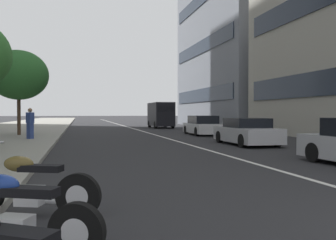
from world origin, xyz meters
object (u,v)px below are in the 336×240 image
at_px(motorcycle_nearest_camera, 11,216).
at_px(motorcycle_by_sign_pole, 28,188).
at_px(car_approaching_light, 247,132).
at_px(street_tree_far_plaza, 19,75).
at_px(pedestrian_on_plaza, 30,123).
at_px(car_far_down_avenue, 202,126).
at_px(delivery_van_ahead, 161,114).

relative_size(motorcycle_nearest_camera, motorcycle_by_sign_pole, 0.93).
height_order(motorcycle_by_sign_pole, car_approaching_light, car_approaching_light).
bearing_deg(street_tree_far_plaza, pedestrian_on_plaza, -163.53).
bearing_deg(street_tree_far_plaza, car_far_down_avenue, -91.94).
distance_m(motorcycle_nearest_camera, car_approaching_light, 15.06).
height_order(car_approaching_light, street_tree_far_plaza, street_tree_far_plaza).
xyz_separation_m(car_far_down_avenue, street_tree_far_plaza, (0.42, 12.31, 3.35)).
bearing_deg(street_tree_far_plaza, motorcycle_by_sign_pole, -171.08).
bearing_deg(car_far_down_avenue, car_approaching_light, 178.66).
xyz_separation_m(street_tree_far_plaza, pedestrian_on_plaza, (-3.94, -1.16, -3.00)).
xyz_separation_m(car_approaching_light, pedestrian_on_plaza, (4.64, 10.63, 0.38)).
relative_size(delivery_van_ahead, pedestrian_on_plaza, 3.02).
height_order(motorcycle_nearest_camera, car_far_down_avenue, motorcycle_nearest_camera).
bearing_deg(delivery_van_ahead, car_far_down_avenue, -178.64).
relative_size(car_approaching_light, delivery_van_ahead, 0.86).
bearing_deg(delivery_van_ahead, motorcycle_nearest_camera, 165.28).
xyz_separation_m(car_far_down_avenue, pedestrian_on_plaza, (-3.52, 11.15, 0.35)).
bearing_deg(car_far_down_avenue, motorcycle_nearest_camera, 157.89).
relative_size(delivery_van_ahead, street_tree_far_plaza, 0.93).
xyz_separation_m(motorcycle_nearest_camera, car_approaching_light, (12.25, -8.75, 0.18)).
xyz_separation_m(delivery_van_ahead, street_tree_far_plaza, (-12.45, 12.13, 2.59)).
distance_m(delivery_van_ahead, pedestrian_on_plaza, 19.72).
bearing_deg(street_tree_far_plaza, motorcycle_nearest_camera, -171.69).
xyz_separation_m(motorcycle_by_sign_pole, street_tree_far_plaza, (19.30, 3.03, 3.57)).
height_order(motorcycle_by_sign_pole, pedestrian_on_plaza, pedestrian_on_plaza).
xyz_separation_m(motorcycle_nearest_camera, street_tree_far_plaza, (20.83, 3.04, 3.56)).
bearing_deg(delivery_van_ahead, street_tree_far_plaza, 136.29).
distance_m(motorcycle_nearest_camera, pedestrian_on_plaza, 17.01).
height_order(motorcycle_by_sign_pole, street_tree_far_plaza, street_tree_far_plaza).
distance_m(car_approaching_light, delivery_van_ahead, 21.04).
bearing_deg(motorcycle_nearest_camera, delivery_van_ahead, -80.90).
distance_m(motorcycle_by_sign_pole, car_far_down_avenue, 21.05).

